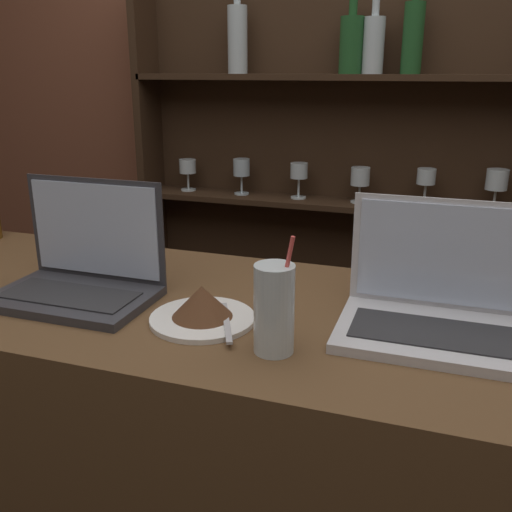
{
  "coord_description": "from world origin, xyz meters",
  "views": [
    {
      "loc": [
        0.27,
        -0.68,
        1.42
      ],
      "look_at": [
        -0.07,
        0.33,
        1.07
      ],
      "focal_mm": 40.0,
      "sensor_mm": 36.0,
      "label": 1
    }
  ],
  "objects": [
    {
      "name": "cake_plate",
      "position": [
        -0.14,
        0.22,
        0.99
      ],
      "size": [
        0.2,
        0.2,
        0.07
      ],
      "color": "white",
      "rests_on": "bar_counter"
    },
    {
      "name": "back_wall",
      "position": [
        0.0,
        1.43,
        1.35
      ],
      "size": [
        7.0,
        0.06,
        2.7
      ],
      "color": "brown",
      "rests_on": "ground_plane"
    },
    {
      "name": "back_shelf",
      "position": [
        -0.13,
        1.36,
        0.92
      ],
      "size": [
        1.45,
        0.18,
        1.74
      ],
      "color": "#332114",
      "rests_on": "ground_plane"
    },
    {
      "name": "water_glass",
      "position": [
        0.02,
        0.15,
        1.04
      ],
      "size": [
        0.07,
        0.07,
        0.2
      ],
      "color": "silver",
      "rests_on": "bar_counter"
    },
    {
      "name": "laptop_near",
      "position": [
        -0.43,
        0.26,
        1.02
      ],
      "size": [
        0.32,
        0.2,
        0.24
      ],
      "color": "#333338",
      "rests_on": "bar_counter"
    },
    {
      "name": "laptop_far",
      "position": [
        0.28,
        0.32,
        1.02
      ],
      "size": [
        0.35,
        0.23,
        0.23
      ],
      "color": "silver",
      "rests_on": "bar_counter"
    }
  ]
}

